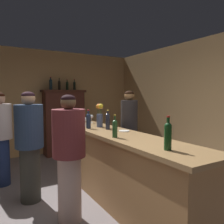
% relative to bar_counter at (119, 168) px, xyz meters
% --- Properties ---
extents(floor, '(9.00, 9.00, 0.00)m').
position_rel_bar_counter_xyz_m(floor, '(-0.57, -0.21, -0.51)').
color(floor, slate).
rests_on(floor, ground).
extents(wall_back, '(5.70, 0.12, 2.70)m').
position_rel_bar_counter_xyz_m(wall_back, '(-0.57, 3.31, 0.84)').
color(wall_back, tan).
rests_on(wall_back, ground).
extents(bar_counter, '(0.65, 3.07, 1.01)m').
position_rel_bar_counter_xyz_m(bar_counter, '(0.00, 0.00, 0.00)').
color(bar_counter, '#9D6F43').
rests_on(bar_counter, ground).
extents(display_cabinet, '(1.09, 0.45, 1.68)m').
position_rel_bar_counter_xyz_m(display_cabinet, '(0.18, 3.00, 0.36)').
color(display_cabinet, '#442019').
rests_on(display_cabinet, ground).
extents(wine_bottle_rose, '(0.07, 0.07, 0.34)m').
position_rel_bar_counter_xyz_m(wine_bottle_rose, '(-0.10, -1.05, 0.65)').
color(wine_bottle_rose, '#143C1B').
rests_on(wine_bottle_rose, bar_counter).
extents(wine_bottle_pinot, '(0.08, 0.08, 0.30)m').
position_rel_bar_counter_xyz_m(wine_bottle_pinot, '(-0.18, 0.65, 0.64)').
color(wine_bottle_pinot, '#1B253B').
rests_on(wine_bottle_pinot, bar_counter).
extents(wine_bottle_malbec, '(0.07, 0.07, 0.29)m').
position_rel_bar_counter_xyz_m(wine_bottle_malbec, '(-0.21, -0.22, 0.63)').
color(wine_bottle_malbec, '#234B27').
rests_on(wine_bottle_malbec, bar_counter).
extents(wine_bottle_chardonnay, '(0.07, 0.07, 0.31)m').
position_rel_bar_counter_xyz_m(wine_bottle_chardonnay, '(0.04, 0.41, 0.64)').
color(wine_bottle_chardonnay, '#1D2231').
rests_on(wine_bottle_chardonnay, bar_counter).
extents(wine_glass_front, '(0.07, 0.07, 0.16)m').
position_rel_bar_counter_xyz_m(wine_glass_front, '(0.17, 1.28, 0.61)').
color(wine_glass_front, white).
rests_on(wine_glass_front, bar_counter).
extents(wine_glass_mid, '(0.07, 0.07, 0.15)m').
position_rel_bar_counter_xyz_m(wine_glass_mid, '(-0.10, 0.94, 0.61)').
color(wine_glass_mid, white).
rests_on(wine_glass_mid, bar_counter).
extents(wine_glass_rear, '(0.07, 0.07, 0.15)m').
position_rel_bar_counter_xyz_m(wine_glass_rear, '(-0.18, 1.15, 0.60)').
color(wine_glass_rear, white).
rests_on(wine_glass_rear, bar_counter).
extents(flower_arrangement, '(0.13, 0.15, 0.40)m').
position_rel_bar_counter_xyz_m(flower_arrangement, '(0.06, 0.71, 0.72)').
color(flower_arrangement, '#414D6E').
rests_on(flower_arrangement, bar_counter).
extents(cheese_plate, '(0.16, 0.16, 0.01)m').
position_rel_bar_counter_xyz_m(cheese_plate, '(0.16, 0.11, 0.51)').
color(cheese_plate, white).
rests_on(cheese_plate, bar_counter).
extents(display_bottle_left, '(0.08, 0.08, 0.32)m').
position_rel_bar_counter_xyz_m(display_bottle_left, '(-0.14, 3.00, 1.32)').
color(display_bottle_left, '#192C34').
rests_on(display_bottle_left, display_cabinet).
extents(display_bottle_midleft, '(0.07, 0.07, 0.32)m').
position_rel_bar_counter_xyz_m(display_bottle_midleft, '(0.08, 3.00, 1.30)').
color(display_bottle_midleft, black).
rests_on(display_bottle_midleft, display_cabinet).
extents(display_bottle_center, '(0.07, 0.07, 0.28)m').
position_rel_bar_counter_xyz_m(display_bottle_center, '(0.29, 3.00, 1.29)').
color(display_bottle_center, black).
rests_on(display_bottle_center, display_cabinet).
extents(display_bottle_midright, '(0.06, 0.06, 0.29)m').
position_rel_bar_counter_xyz_m(display_bottle_midright, '(0.49, 3.00, 1.29)').
color(display_bottle_midright, black).
rests_on(display_bottle_midright, display_cabinet).
extents(patron_redhead, '(0.40, 0.40, 1.55)m').
position_rel_bar_counter_xyz_m(patron_redhead, '(-0.77, -0.09, 0.33)').
color(patron_redhead, '#B69E99').
rests_on(patron_redhead, ground).
extents(patron_by_cabinet, '(0.40, 0.40, 1.60)m').
position_rel_bar_counter_xyz_m(patron_by_cabinet, '(-1.09, 0.70, 0.36)').
color(patron_by_cabinet, '#2E302B').
rests_on(patron_by_cabinet, ground).
extents(patron_in_navy, '(0.39, 0.39, 1.59)m').
position_rel_bar_counter_xyz_m(patron_in_navy, '(-1.41, 1.56, 0.36)').
color(patron_in_navy, navy).
rests_on(patron_in_navy, ground).
extents(bartender, '(0.31, 0.31, 1.63)m').
position_rel_bar_counter_xyz_m(bartender, '(0.64, 0.68, 0.40)').
color(bartender, brown).
rests_on(bartender, ground).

